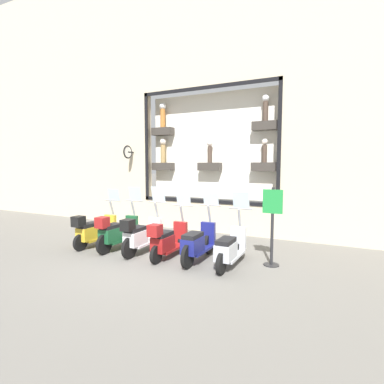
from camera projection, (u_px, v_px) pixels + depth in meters
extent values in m
plane|color=#66635E|center=(152.00, 259.00, 7.44)|extent=(120.00, 120.00, 0.00)
cube|color=beige|center=(16.00, 111.00, 14.67)|extent=(0.40, 15.50, 9.91)
cube|color=beige|center=(208.00, 216.00, 10.61)|extent=(0.40, 4.99, 1.01)
cube|color=beige|center=(209.00, 11.00, 9.98)|extent=(0.40, 4.99, 4.93)
cube|color=black|center=(206.00, 87.00, 10.02)|extent=(0.04, 4.99, 0.12)
cube|color=black|center=(206.00, 201.00, 10.37)|extent=(0.04, 4.99, 0.12)
cube|color=black|center=(279.00, 143.00, 9.13)|extent=(0.04, 0.12, 3.97)
cube|color=black|center=(147.00, 147.00, 11.26)|extent=(0.04, 0.12, 3.97)
cube|color=white|center=(212.00, 146.00, 10.70)|extent=(0.04, 4.75, 3.73)
cube|color=#38332D|center=(265.00, 126.00, 9.61)|extent=(0.36, 0.81, 0.28)
cylinder|color=#47382D|center=(265.00, 111.00, 9.57)|extent=(0.17, 0.17, 0.62)
sphere|color=white|center=(266.00, 98.00, 9.53)|extent=(0.22, 0.22, 0.22)
cube|color=#38332D|center=(163.00, 132.00, 11.28)|extent=(0.36, 0.81, 0.28)
cylinder|color=#B26B2D|center=(163.00, 119.00, 11.24)|extent=(0.19, 0.19, 0.68)
sphere|color=white|center=(163.00, 106.00, 11.20)|extent=(0.25, 0.25, 0.25)
cube|color=#38332D|center=(264.00, 167.00, 9.73)|extent=(0.36, 0.81, 0.28)
cylinder|color=#47382D|center=(265.00, 154.00, 9.69)|extent=(0.16, 0.16, 0.56)
sphere|color=beige|center=(265.00, 142.00, 9.66)|extent=(0.20, 0.20, 0.20)
cube|color=#38332D|center=(210.00, 167.00, 10.57)|extent=(0.36, 0.81, 0.28)
cylinder|color=#47382D|center=(210.00, 155.00, 10.53)|extent=(0.16, 0.16, 0.57)
sphere|color=beige|center=(210.00, 143.00, 10.49)|extent=(0.20, 0.20, 0.20)
cube|color=#38332D|center=(163.00, 166.00, 11.40)|extent=(0.36, 0.81, 0.28)
cylinder|color=#9E7F4C|center=(163.00, 154.00, 11.36)|extent=(0.19, 0.19, 0.67)
sphere|color=beige|center=(163.00, 142.00, 11.32)|extent=(0.24, 0.24, 0.24)
cylinder|color=black|center=(131.00, 152.00, 11.40)|extent=(0.35, 0.05, 0.05)
torus|color=black|center=(128.00, 152.00, 11.24)|extent=(0.50, 0.05, 0.50)
cylinder|color=white|center=(128.00, 152.00, 11.24)|extent=(0.41, 0.03, 0.41)
cylinder|color=black|center=(240.00, 248.00, 7.55)|extent=(0.48, 0.09, 0.48)
cylinder|color=black|center=(221.00, 264.00, 6.36)|extent=(0.48, 0.09, 0.48)
cube|color=#B7BCC6|center=(231.00, 256.00, 6.96)|extent=(1.02, 0.38, 0.06)
cube|color=#B7BCC6|center=(226.00, 251.00, 6.60)|extent=(0.61, 0.35, 0.36)
cube|color=black|center=(226.00, 241.00, 6.58)|extent=(0.58, 0.31, 0.10)
cube|color=#B7BCC6|center=(238.00, 238.00, 7.41)|extent=(0.12, 0.37, 0.56)
cylinder|color=gray|center=(239.00, 217.00, 7.43)|extent=(0.20, 0.06, 0.45)
cylinder|color=gray|center=(240.00, 209.00, 7.47)|extent=(0.04, 0.61, 0.04)
cube|color=silver|center=(241.00, 200.00, 7.49)|extent=(0.10, 0.42, 0.41)
cylinder|color=black|center=(209.00, 243.00, 7.87)|extent=(0.56, 0.09, 0.56)
cylinder|color=black|center=(188.00, 256.00, 6.74)|extent=(0.56, 0.09, 0.56)
cube|color=navy|center=(199.00, 250.00, 7.31)|extent=(1.02, 0.38, 0.06)
cube|color=navy|center=(193.00, 245.00, 6.95)|extent=(0.61, 0.35, 0.36)
cube|color=black|center=(193.00, 235.00, 6.93)|extent=(0.58, 0.31, 0.10)
cube|color=navy|center=(208.00, 233.00, 7.77)|extent=(0.12, 0.37, 0.56)
cylinder|color=gray|center=(209.00, 214.00, 7.78)|extent=(0.20, 0.06, 0.45)
cylinder|color=gray|center=(210.00, 205.00, 7.83)|extent=(0.04, 0.60, 0.04)
cube|color=silver|center=(211.00, 199.00, 7.85)|extent=(0.08, 0.42, 0.32)
cylinder|color=black|center=(183.00, 241.00, 8.27)|extent=(0.44, 0.09, 0.44)
cylinder|color=black|center=(156.00, 255.00, 7.06)|extent=(0.44, 0.09, 0.44)
cube|color=maroon|center=(171.00, 248.00, 7.67)|extent=(1.02, 0.39, 0.06)
cube|color=maroon|center=(163.00, 243.00, 7.31)|extent=(0.61, 0.35, 0.36)
cube|color=black|center=(163.00, 234.00, 7.29)|extent=(0.58, 0.31, 0.10)
cube|color=maroon|center=(180.00, 232.00, 8.13)|extent=(0.12, 0.37, 0.56)
cylinder|color=gray|center=(182.00, 213.00, 8.14)|extent=(0.20, 0.06, 0.45)
cylinder|color=gray|center=(183.00, 205.00, 8.19)|extent=(0.04, 0.60, 0.04)
cube|color=silver|center=(183.00, 198.00, 8.20)|extent=(0.10, 0.42, 0.39)
cube|color=maroon|center=(155.00, 230.00, 6.97)|extent=(0.28, 0.28, 0.28)
cylinder|color=black|center=(157.00, 237.00, 8.58)|extent=(0.54, 0.09, 0.54)
cylinder|color=black|center=(129.00, 248.00, 7.45)|extent=(0.54, 0.09, 0.54)
cube|color=silver|center=(144.00, 243.00, 8.02)|extent=(1.02, 0.39, 0.06)
cube|color=silver|center=(136.00, 238.00, 7.66)|extent=(0.61, 0.35, 0.36)
cube|color=black|center=(135.00, 229.00, 7.64)|extent=(0.58, 0.31, 0.10)
cube|color=silver|center=(155.00, 227.00, 8.48)|extent=(0.12, 0.37, 0.56)
cylinder|color=gray|center=(156.00, 210.00, 8.49)|extent=(0.20, 0.06, 0.45)
cylinder|color=gray|center=(158.00, 202.00, 8.54)|extent=(0.04, 0.60, 0.04)
cube|color=silver|center=(158.00, 194.00, 8.55)|extent=(0.11, 0.42, 0.43)
cube|color=black|center=(128.00, 225.00, 7.35)|extent=(0.28, 0.28, 0.28)
cylinder|color=black|center=(134.00, 234.00, 8.94)|extent=(0.54, 0.09, 0.54)
cylinder|color=black|center=(104.00, 244.00, 7.80)|extent=(0.54, 0.09, 0.54)
cube|color=#19512D|center=(120.00, 239.00, 8.37)|extent=(1.02, 0.38, 0.06)
cube|color=#19512D|center=(111.00, 235.00, 8.02)|extent=(0.61, 0.35, 0.36)
cube|color=black|center=(111.00, 226.00, 8.00)|extent=(0.58, 0.31, 0.10)
cube|color=#19512D|center=(132.00, 225.00, 8.83)|extent=(0.12, 0.37, 0.56)
cylinder|color=gray|center=(133.00, 208.00, 8.85)|extent=(0.20, 0.06, 0.45)
cylinder|color=gray|center=(134.00, 201.00, 8.89)|extent=(0.04, 0.60, 0.04)
cube|color=silver|center=(135.00, 194.00, 8.91)|extent=(0.10, 0.42, 0.40)
cube|color=maroon|center=(102.00, 222.00, 7.70)|extent=(0.28, 0.28, 0.28)
cylinder|color=black|center=(113.00, 233.00, 9.33)|extent=(0.46, 0.09, 0.46)
cylinder|color=black|center=(80.00, 242.00, 8.13)|extent=(0.46, 0.09, 0.46)
cube|color=gold|center=(98.00, 238.00, 8.73)|extent=(1.02, 0.38, 0.06)
cube|color=gold|center=(88.00, 233.00, 8.38)|extent=(0.61, 0.35, 0.36)
cube|color=black|center=(88.00, 225.00, 8.36)|extent=(0.58, 0.31, 0.10)
cube|color=gold|center=(110.00, 224.00, 9.19)|extent=(0.12, 0.37, 0.56)
cylinder|color=gray|center=(112.00, 208.00, 9.21)|extent=(0.20, 0.06, 0.45)
cylinder|color=gray|center=(113.00, 200.00, 9.25)|extent=(0.04, 0.61, 0.04)
cube|color=silver|center=(114.00, 195.00, 9.27)|extent=(0.09, 0.42, 0.35)
cube|color=black|center=(78.00, 221.00, 8.04)|extent=(0.28, 0.28, 0.28)
cylinder|color=#232326|center=(271.00, 265.00, 6.98)|extent=(0.36, 0.36, 0.02)
cylinder|color=#232326|center=(272.00, 227.00, 6.89)|extent=(0.07, 0.07, 1.83)
cube|color=#1E8438|center=(273.00, 202.00, 6.82)|extent=(0.03, 0.45, 0.55)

